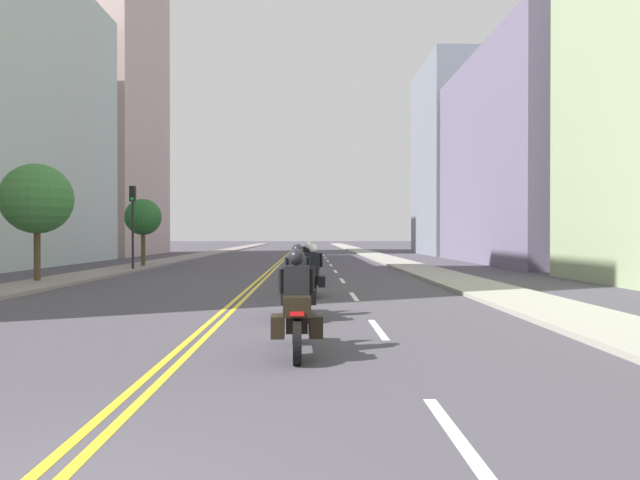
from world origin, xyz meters
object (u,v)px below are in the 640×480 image
traffic_light_near (133,212)px  street_tree_1 (37,199)px  motorcycle_1 (298,288)px  motorcycle_4 (308,262)px  street_tree_0 (143,217)px  motorcycle_2 (313,276)px  motorcycle_0 (296,312)px  motorcycle_3 (308,267)px

traffic_light_near → street_tree_1: 7.63m
motorcycle_1 → motorcycle_4: (0.23, 13.21, -0.03)m
motorcycle_4 → traffic_light_near: size_ratio=0.51×
traffic_light_near → street_tree_0: bearing=96.9°
motorcycle_2 → street_tree_1: (-10.55, 4.83, 2.61)m
traffic_light_near → street_tree_0: size_ratio=1.12×
motorcycle_1 → motorcycle_0: bearing=-92.0°
motorcycle_1 → motorcycle_2: bearing=82.4°
motorcycle_0 → motorcycle_4: size_ratio=1.02×
motorcycle_2 → motorcycle_3: (-0.16, 3.95, 0.02)m
motorcycle_1 → motorcycle_4: motorcycle_1 is taller
motorcycle_3 → motorcycle_0: bearing=-88.8°
street_tree_1 → motorcycle_4: bearing=20.5°
motorcycle_2 → street_tree_1: 11.89m
motorcycle_2 → traffic_light_near: 15.59m
motorcycle_2 → motorcycle_3: size_ratio=1.00×
motorcycle_3 → street_tree_0: bearing=131.2°
motorcycle_2 → motorcycle_4: 8.71m
motorcycle_0 → street_tree_0: bearing=109.4°
motorcycle_0 → motorcycle_1: bearing=89.0°
motorcycle_0 → motorcycle_2: 8.41m
motorcycle_4 → street_tree_0: (-9.46, 6.80, 2.23)m
motorcycle_3 → traffic_light_near: size_ratio=0.49×
motorcycle_1 → traffic_light_near: 19.17m
traffic_light_near → street_tree_0: traffic_light_near is taller
motorcycle_1 → motorcycle_3: (0.21, 8.45, -0.02)m
street_tree_1 → motorcycle_2: bearing=-24.6°
motorcycle_1 → traffic_light_near: (-8.85, 16.84, 2.37)m
motorcycle_1 → motorcycle_4: 13.21m
street_tree_0 → street_tree_1: 10.73m
motorcycle_2 → street_tree_0: bearing=124.6°
traffic_light_near → street_tree_1: size_ratio=0.96×
motorcycle_0 → motorcycle_1: size_ratio=0.98×
traffic_light_near → motorcycle_3: bearing=-42.8°
motorcycle_3 → street_tree_0: 15.10m
motorcycle_0 → street_tree_0: size_ratio=0.58×
motorcycle_3 → motorcycle_1: bearing=-89.5°
motorcycle_4 → motorcycle_2: bearing=-91.6°
motorcycle_0 → motorcycle_1: (-0.06, 3.90, 0.01)m
motorcycle_1 → motorcycle_2: (0.37, 4.50, -0.04)m
street_tree_1 → motorcycle_3: bearing=-4.8°
motorcycle_0 → motorcycle_2: size_ratio=1.04×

